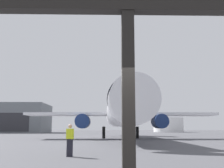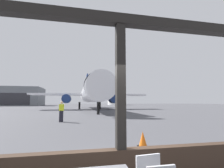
{
  "view_description": "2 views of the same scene",
  "coord_description": "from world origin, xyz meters",
  "px_view_note": "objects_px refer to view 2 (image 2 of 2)",
  "views": [
    {
      "loc": [
        -0.35,
        -4.37,
        1.57
      ],
      "look_at": [
        0.06,
        14.3,
        4.48
      ],
      "focal_mm": 44.68,
      "sensor_mm": 36.0,
      "label": 1
    },
    {
      "loc": [
        -0.91,
        -3.52,
        1.68
      ],
      "look_at": [
        3.24,
        16.76,
        3.96
      ],
      "focal_mm": 26.29,
      "sensor_mm": 36.0,
      "label": 2
    }
  ],
  "objects_px": {
    "distant_hangar": "(18,97)",
    "airplane": "(91,93)",
    "ground_crew_worker": "(61,111)",
    "fuel_storage_tank": "(116,101)",
    "traffic_cone": "(143,139)"
  },
  "relations": [
    {
      "from": "traffic_cone",
      "to": "ground_crew_worker",
      "type": "bearing_deg",
      "value": 113.92
    },
    {
      "from": "airplane",
      "to": "ground_crew_worker",
      "type": "distance_m",
      "value": 23.03
    },
    {
      "from": "airplane",
      "to": "ground_crew_worker",
      "type": "bearing_deg",
      "value": -100.24
    },
    {
      "from": "traffic_cone",
      "to": "distant_hangar",
      "type": "xyz_separation_m",
      "value": [
        -29.92,
        77.12,
        3.92
      ]
    },
    {
      "from": "ground_crew_worker",
      "to": "fuel_storage_tank",
      "type": "xyz_separation_m",
      "value": [
        22.76,
        77.51,
        1.45
      ]
    },
    {
      "from": "distant_hangar",
      "to": "airplane",
      "type": "bearing_deg",
      "value": -56.74
    },
    {
      "from": "traffic_cone",
      "to": "airplane",
      "type": "bearing_deg",
      "value": 89.56
    },
    {
      "from": "ground_crew_worker",
      "to": "traffic_cone",
      "type": "bearing_deg",
      "value": -66.08
    },
    {
      "from": "traffic_cone",
      "to": "distant_hangar",
      "type": "bearing_deg",
      "value": 111.21
    },
    {
      "from": "ground_crew_worker",
      "to": "traffic_cone",
      "type": "distance_m",
      "value": 9.46
    },
    {
      "from": "ground_crew_worker",
      "to": "fuel_storage_tank",
      "type": "bearing_deg",
      "value": 73.64
    },
    {
      "from": "distant_hangar",
      "to": "traffic_cone",
      "type": "bearing_deg",
      "value": -68.79
    },
    {
      "from": "traffic_cone",
      "to": "fuel_storage_tank",
      "type": "distance_m",
      "value": 88.22
    },
    {
      "from": "airplane",
      "to": "distant_hangar",
      "type": "bearing_deg",
      "value": 123.26
    },
    {
      "from": "ground_crew_worker",
      "to": "fuel_storage_tank",
      "type": "height_order",
      "value": "fuel_storage_tank"
    }
  ]
}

